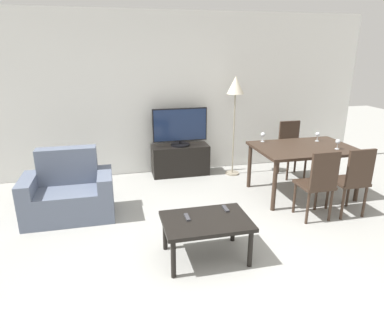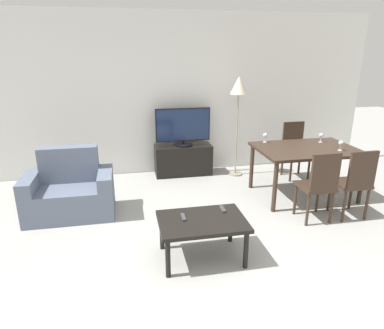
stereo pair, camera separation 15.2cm
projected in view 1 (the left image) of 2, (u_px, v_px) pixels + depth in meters
ground_plane at (213, 287)px, 3.17m from camera, size 18.00×18.00×0.00m
wall_back at (159, 96)px, 5.80m from camera, size 7.45×0.06×2.70m
armchair at (69, 194)px, 4.45m from camera, size 1.12×0.66×0.88m
tv_stand at (180, 160)px, 5.97m from camera, size 0.98×0.39×0.52m
tv at (180, 127)px, 5.78m from camera, size 0.93×0.32×0.64m
coffee_table at (206, 224)px, 3.51m from camera, size 0.89×0.62×0.45m
dining_table at (304, 152)px, 5.02m from camera, size 1.43×0.98×0.74m
dining_chair_near at (318, 182)px, 4.28m from camera, size 0.40×0.40×0.94m
dining_chair_far at (291, 146)px, 5.86m from camera, size 0.40×0.40×0.94m
dining_chair_near_right at (353, 178)px, 4.39m from camera, size 0.40×0.40×0.94m
floor_lamp at (235, 92)px, 5.61m from camera, size 0.28×0.28×1.69m
remote_primary at (226, 209)px, 3.71m from camera, size 0.04×0.15×0.02m
remote_secondary at (187, 217)px, 3.51m from camera, size 0.04×0.15×0.02m
wine_glass_left at (318, 135)px, 5.27m from camera, size 0.07×0.07×0.15m
wine_glass_center at (338, 142)px, 4.84m from camera, size 0.07×0.07×0.15m
wine_glass_right at (263, 135)px, 5.24m from camera, size 0.07×0.07×0.15m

